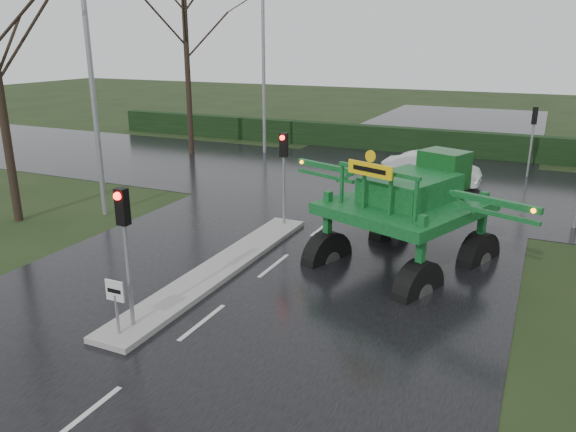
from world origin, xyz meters
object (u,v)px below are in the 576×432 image
at_px(keep_left_sign, 116,298).
at_px(traffic_signal_near, 124,228).
at_px(street_light_left_far, 268,52).
at_px(crop_sprayer, 333,191).
at_px(traffic_signal_mid, 284,159).
at_px(traffic_signal_far, 534,126).
at_px(street_light_left_near, 96,59).
at_px(white_sedan, 430,184).

relative_size(keep_left_sign, traffic_signal_near, 0.38).
height_order(traffic_signal_near, street_light_left_far, street_light_left_far).
height_order(street_light_left_far, crop_sprayer, street_light_left_far).
xyz_separation_m(traffic_signal_mid, crop_sprayer, (2.68, -2.12, -0.36)).
xyz_separation_m(street_light_left_far, crop_sprayer, (9.57, -14.63, -3.76)).
height_order(traffic_signal_mid, traffic_signal_far, same).
bearing_deg(crop_sprayer, traffic_signal_far, 91.80).
bearing_deg(keep_left_sign, street_light_left_near, 132.59).
distance_m(traffic_signal_near, street_light_left_near, 10.40).
distance_m(keep_left_sign, crop_sprayer, 7.47).
relative_size(traffic_signal_near, white_sedan, 0.78).
bearing_deg(traffic_signal_near, street_light_left_near, 134.53).
bearing_deg(traffic_signal_mid, keep_left_sign, -90.00).
relative_size(traffic_signal_far, crop_sprayer, 0.44).
relative_size(keep_left_sign, traffic_signal_mid, 0.38).
xyz_separation_m(keep_left_sign, street_light_left_near, (-6.89, 7.50, 4.93)).
bearing_deg(traffic_signal_mid, traffic_signal_near, -90.00).
height_order(street_light_left_near, white_sedan, street_light_left_near).
relative_size(street_light_left_near, crop_sprayer, 1.26).
bearing_deg(street_light_left_near, traffic_signal_mid, 12.21).
distance_m(traffic_signal_near, traffic_signal_mid, 8.50).
distance_m(traffic_signal_far, street_light_left_near, 20.58).
xyz_separation_m(traffic_signal_far, white_sedan, (-4.16, -3.67, -2.59)).
relative_size(traffic_signal_far, street_light_left_near, 0.35).
height_order(crop_sprayer, white_sedan, crop_sprayer).
xyz_separation_m(traffic_signal_far, street_light_left_far, (-14.69, -0.01, 3.40)).
distance_m(street_light_left_near, crop_sprayer, 10.30).
bearing_deg(street_light_left_near, crop_sprayer, -3.76).
bearing_deg(street_light_left_near, keep_left_sign, -47.41).
bearing_deg(traffic_signal_near, white_sedan, 78.16).
relative_size(traffic_signal_mid, street_light_left_near, 0.35).
relative_size(street_light_left_far, crop_sprayer, 1.26).
relative_size(traffic_signal_near, street_light_left_far, 0.35).
relative_size(traffic_signal_near, street_light_left_near, 0.35).
distance_m(traffic_signal_mid, white_sedan, 9.91).
bearing_deg(white_sedan, street_light_left_near, 135.06).
bearing_deg(street_light_left_far, street_light_left_near, -90.00).
distance_m(traffic_signal_near, traffic_signal_far, 22.42).
xyz_separation_m(traffic_signal_far, street_light_left_near, (-14.69, -14.01, 3.40)).
height_order(keep_left_sign, traffic_signal_mid, traffic_signal_mid).
height_order(keep_left_sign, white_sedan, keep_left_sign).
bearing_deg(traffic_signal_near, keep_left_sign, -90.00).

